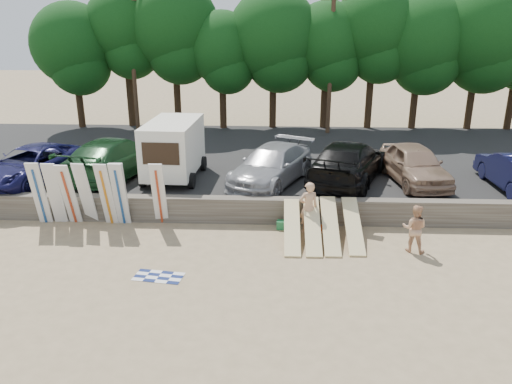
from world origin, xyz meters
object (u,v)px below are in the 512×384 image
Objects in this scene: beachgoer_b at (414,228)px; car_3 at (348,162)px; car_0 at (32,165)px; beachgoer_a at (308,207)px; car_2 at (272,165)px; car_4 at (414,164)px; cooler at (282,225)px; car_1 at (114,157)px; box_trailer at (173,147)px.

car_3 is at bearing -54.87° from beachgoer_b.
beachgoer_a is (11.84, -3.27, -0.51)m from car_0.
car_2 is 3.34m from car_3.
car_4 is at bearing 17.81° from car_0.
car_3 is 16.32× the size of cooler.
car_1 is 3.68× the size of beachgoer_b.
box_trailer reaches higher than car_0.
car_3 reaches higher than car_2.
beachgoer_a reaches higher than beachgoer_b.
car_2 is at bearing 103.76° from cooler.
car_0 is 14.64× the size of cooler.
beachgoer_a is 1.16× the size of beachgoer_b.
car_3 is 3.21× the size of beachgoer_a.
car_0 is at bearing 1.72° from beachgoer_b.
car_2 is at bearing -82.18° from beachgoer_a.
beachgoer_b is (15.32, -4.75, -0.64)m from car_0.
box_trailer reaches higher than car_1.
beachgoer_b is (-1.29, -5.43, -0.69)m from car_4.
box_trailer is at bearing -12.13° from beachgoer_b.
car_0 is at bearing 28.69° from car_1.
beachgoer_b is at bearing 143.44° from beachgoer_a.
car_1 reaches higher than cooler.
car_3 reaches higher than beachgoer_a.
beachgoer_b is (3.48, -1.47, -0.13)m from beachgoer_a.
car_3 is (3.32, 0.33, 0.11)m from car_2.
car_1 is at bearing 19.25° from car_3.
car_3 reaches higher than car_4.
beachgoer_a is at bearing -32.88° from box_trailer.
cooler is (0.46, -3.39, -1.33)m from car_2.
beachgoer_a is at bearing 85.08° from car_3.
cooler is (-4.43, 1.69, -0.67)m from beachgoer_b.
car_0 is 16.05m from beachgoer_b.
car_3 is 4.42m from beachgoer_a.
car_4 is 6.22m from beachgoer_a.
car_3 is 1.28× the size of car_4.
car_2 is 14.40× the size of cooler.
car_1 is at bearing 31.63° from car_0.
car_0 is at bearing 170.36° from cooler.
beachgoer_a is (-1.91, -3.94, -0.63)m from car_3.
box_trailer is 0.68× the size of car_1.
beachgoer_a is 1.27m from cooler.
car_2 reaches higher than car_0.
car_4 reaches higher than beachgoer_b.
car_1 is 7.12m from car_2.
beachgoer_a is at bearing 165.97° from car_1.
car_3 is (10.41, -0.31, 0.01)m from car_1.
beachgoer_b is at bearing -28.56° from box_trailer.
car_4 is 2.91× the size of beachgoer_b.
car_0 is 0.91× the size of car_1.
car_2 reaches higher than beachgoer_b.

